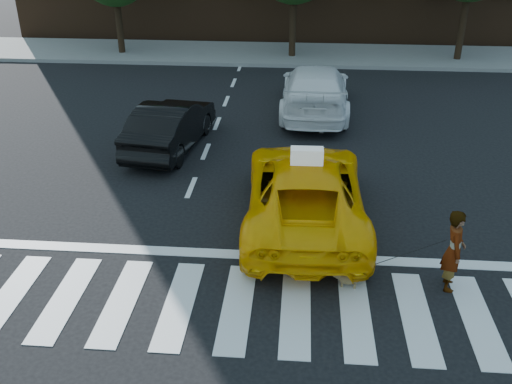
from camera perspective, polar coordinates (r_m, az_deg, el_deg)
ground at (r=9.91m, az=-1.91°, el=-11.42°), size 120.00×120.00×0.00m
crosswalk at (r=9.90m, az=-1.91°, el=-11.39°), size 13.00×2.40×0.01m
stop_line at (r=11.19m, az=-1.00°, el=-6.29°), size 12.00×0.30×0.01m
sidewalk_far at (r=25.92m, az=2.49°, el=13.61°), size 30.00×4.00×0.15m
taxi at (r=11.99m, az=4.94°, el=0.10°), size 2.56×5.33×1.47m
black_sedan at (r=15.90m, az=-8.57°, el=6.63°), size 1.94×4.19×1.33m
white_suv at (r=18.62m, az=5.93°, el=10.16°), size 2.22×5.24×1.51m
woman at (r=10.50m, az=19.18°, el=-5.52°), size 0.43×0.60×1.54m
dog at (r=10.39m, az=9.06°, el=-8.48°), size 0.54×0.26×0.31m
taxi_sign at (r=11.43m, az=5.11°, el=3.62°), size 0.66×0.30×0.32m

